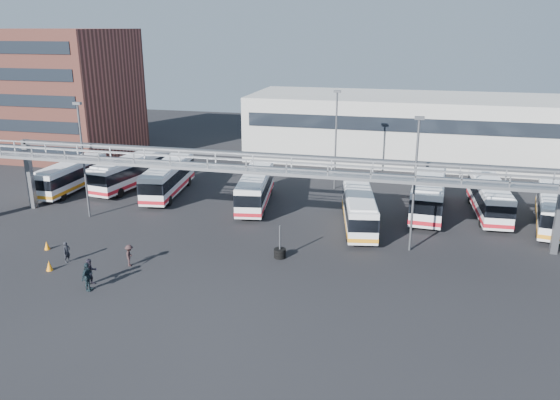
% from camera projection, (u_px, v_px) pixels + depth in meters
% --- Properties ---
extents(ground, '(140.00, 140.00, 0.00)m').
position_uv_depth(ground, '(230.00, 272.00, 37.83)').
color(ground, black).
rests_on(ground, ground).
extents(gantry, '(51.40, 5.15, 7.10)m').
position_uv_depth(gantry, '(253.00, 174.00, 41.59)').
color(gantry, gray).
rests_on(gantry, ground).
extents(apartment_building, '(18.00, 15.00, 16.00)m').
position_uv_depth(apartment_building, '(55.00, 93.00, 70.92)').
color(apartment_building, brown).
rests_on(apartment_building, ground).
extents(warehouse, '(42.00, 14.00, 8.00)m').
position_uv_depth(warehouse, '(417.00, 128.00, 69.02)').
color(warehouse, '#9E9E99').
rests_on(warehouse, ground).
extents(light_pole_left, '(0.70, 0.35, 10.21)m').
position_uv_depth(light_pole_left, '(83.00, 154.00, 47.15)').
color(light_pole_left, '#4C4F54').
rests_on(light_pole_left, ground).
extents(light_pole_mid, '(0.70, 0.35, 10.21)m').
position_uv_depth(light_pole_mid, '(415.00, 178.00, 39.82)').
color(light_pole_mid, '#4C4F54').
rests_on(light_pole_mid, ground).
extents(light_pole_back, '(0.70, 0.35, 10.21)m').
position_uv_depth(light_pole_back, '(336.00, 135.00, 55.52)').
color(light_pole_back, '#4C4F54').
rests_on(light_pole_back, ground).
extents(bus_0, '(2.36, 10.02, 3.04)m').
position_uv_depth(bus_0, '(71.00, 175.00, 56.08)').
color(bus_0, silver).
rests_on(bus_0, ground).
extents(bus_1, '(4.10, 11.06, 3.28)m').
position_uv_depth(bus_1, '(131.00, 171.00, 57.22)').
color(bus_1, silver).
rests_on(bus_1, ground).
extents(bus_2, '(3.85, 10.94, 3.25)m').
position_uv_depth(bus_2, '(168.00, 177.00, 54.75)').
color(bus_2, silver).
rests_on(bus_2, ground).
extents(bus_4, '(3.94, 10.64, 3.16)m').
position_uv_depth(bus_4, '(255.00, 188.00, 51.44)').
color(bus_4, silver).
rests_on(bus_4, ground).
extents(bus_6, '(4.07, 10.35, 3.07)m').
position_uv_depth(bus_6, '(359.00, 208.00, 45.75)').
color(bus_6, silver).
rests_on(bus_6, ground).
extents(bus_7, '(3.33, 11.64, 3.50)m').
position_uv_depth(bus_7, '(429.00, 192.00, 49.45)').
color(bus_7, silver).
rests_on(bus_7, ground).
extents(bus_8, '(2.96, 10.45, 3.14)m').
position_uv_depth(bus_8, '(489.00, 197.00, 48.70)').
color(bus_8, silver).
rests_on(bus_8, ground).
extents(bus_9, '(4.17, 10.82, 3.21)m').
position_uv_depth(bus_9, '(554.00, 207.00, 45.97)').
color(bus_9, silver).
rests_on(bus_9, ground).
extents(pedestrian_a, '(0.50, 0.64, 1.54)m').
position_uv_depth(pedestrian_a, '(67.00, 252.00, 39.27)').
color(pedestrian_a, black).
rests_on(pedestrian_a, ground).
extents(pedestrian_b, '(1.07, 1.13, 1.83)m').
position_uv_depth(pedestrian_b, '(90.00, 272.00, 35.73)').
color(pedestrian_b, '#211E2A').
rests_on(pedestrian_b, ground).
extents(pedestrian_c, '(0.91, 1.17, 1.59)m').
position_uv_depth(pedestrian_c, '(130.00, 255.00, 38.62)').
color(pedestrian_c, '#2F1F20').
rests_on(pedestrian_c, ground).
extents(pedestrian_d, '(0.50, 1.14, 1.92)m').
position_uv_depth(pedestrian_d, '(87.00, 277.00, 34.94)').
color(pedestrian_d, black).
rests_on(pedestrian_d, ground).
extents(cone_left, '(0.56, 0.56, 0.72)m').
position_uv_depth(cone_left, '(49.00, 266.00, 38.01)').
color(cone_left, orange).
rests_on(cone_left, ground).
extents(cone_right, '(0.45, 0.45, 0.66)m').
position_uv_depth(cone_right, '(47.00, 245.00, 41.60)').
color(cone_right, orange).
rests_on(cone_right, ground).
extents(tire_stack, '(0.88, 0.88, 2.52)m').
position_uv_depth(tire_stack, '(280.00, 252.00, 40.08)').
color(tire_stack, black).
rests_on(tire_stack, ground).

